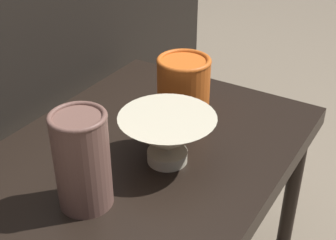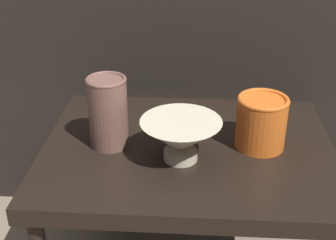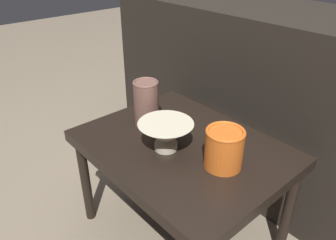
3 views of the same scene
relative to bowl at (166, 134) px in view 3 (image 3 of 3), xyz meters
name	(u,v)px [view 3 (image 3 of 3)]	position (x,y,z in m)	size (l,w,h in m)	color
ground_plane	(180,231)	(0.02, 0.06, -0.47)	(8.00, 8.00, 0.00)	#7F705B
table	(182,155)	(0.02, 0.06, -0.10)	(0.67, 0.52, 0.41)	black
couch_backdrop	(276,102)	(0.02, 0.62, -0.08)	(1.59, 0.50, 0.77)	black
bowl	(166,134)	(0.00, 0.00, 0.00)	(0.18, 0.18, 0.09)	beige
vase_textured_left	(146,103)	(-0.17, 0.05, 0.03)	(0.09, 0.09, 0.17)	brown
vase_colorful_right	(224,148)	(0.18, 0.07, 0.01)	(0.12, 0.12, 0.12)	orange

